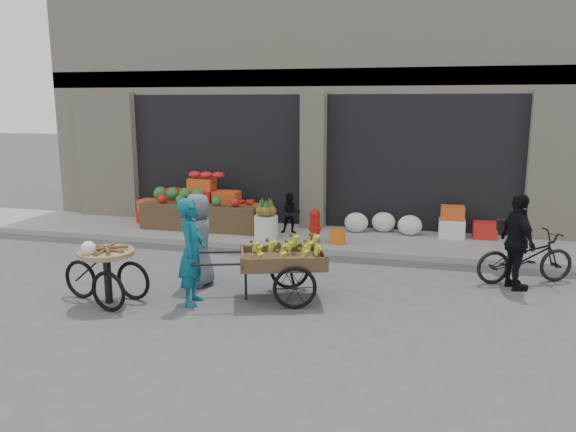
% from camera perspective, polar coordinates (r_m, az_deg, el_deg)
% --- Properties ---
extents(ground, '(80.00, 80.00, 0.00)m').
position_cam_1_polar(ground, '(8.81, -4.29, -8.73)').
color(ground, '#424244').
rests_on(ground, ground).
extents(sidewalk, '(18.00, 2.20, 0.12)m').
position_cam_1_polar(sidewalk, '(12.58, 1.69, -2.22)').
color(sidewalk, gray).
rests_on(sidewalk, ground).
extents(building, '(14.00, 6.45, 7.00)m').
position_cam_1_polar(building, '(16.08, 4.95, 12.63)').
color(building, beige).
rests_on(building, ground).
extents(fruit_display, '(3.10, 1.12, 1.24)m').
position_cam_1_polar(fruit_display, '(13.46, -8.39, 1.24)').
color(fruit_display, red).
rests_on(fruit_display, sidewalk).
extents(pineapple_bin, '(0.52, 0.52, 0.50)m').
position_cam_1_polar(pineapple_bin, '(12.22, -2.25, -1.14)').
color(pineapple_bin, silver).
rests_on(pineapple_bin, sidewalk).
extents(fire_hydrant, '(0.22, 0.22, 0.71)m').
position_cam_1_polar(fire_hydrant, '(11.88, 2.76, -0.85)').
color(fire_hydrant, '#A5140F').
rests_on(fire_hydrant, sidewalk).
extents(orange_bucket, '(0.32, 0.32, 0.30)m').
position_cam_1_polar(orange_bucket, '(11.80, 5.08, -2.13)').
color(orange_bucket, orange).
rests_on(orange_bucket, sidewalk).
extents(right_bay_goods, '(3.35, 0.60, 0.70)m').
position_cam_1_polar(right_bay_goods, '(12.80, 13.80, -0.72)').
color(right_bay_goods, silver).
rests_on(right_bay_goods, sidewalk).
extents(seated_person, '(0.51, 0.43, 0.93)m').
position_cam_1_polar(seated_person, '(12.64, 0.26, 0.29)').
color(seated_person, black).
rests_on(seated_person, sidewalk).
extents(banana_cart, '(2.40, 1.55, 0.94)m').
position_cam_1_polar(banana_cart, '(8.74, -0.85, -4.18)').
color(banana_cart, brown).
rests_on(banana_cart, ground).
extents(vendor_woman, '(0.48, 0.65, 1.64)m').
position_cam_1_polar(vendor_woman, '(8.63, -9.76, -3.59)').
color(vendor_woman, '#0D5668').
rests_on(vendor_woman, ground).
extents(tricycle_cart, '(1.46, 0.97, 0.95)m').
position_cam_1_polar(tricycle_cart, '(9.02, -17.94, -5.01)').
color(tricycle_cart, '#9E7F51').
rests_on(tricycle_cart, ground).
extents(vendor_grey, '(0.50, 0.77, 1.56)m').
position_cam_1_polar(vendor_grey, '(9.50, -9.05, -2.41)').
color(vendor_grey, slate).
rests_on(vendor_grey, ground).
extents(bicycle, '(1.81, 1.18, 0.90)m').
position_cam_1_polar(bicycle, '(10.40, 22.94, -3.86)').
color(bicycle, black).
rests_on(bicycle, ground).
extents(cyclist, '(0.71, 1.02, 1.61)m').
position_cam_1_polar(cyclist, '(9.90, 22.28, -2.45)').
color(cyclist, black).
rests_on(cyclist, ground).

